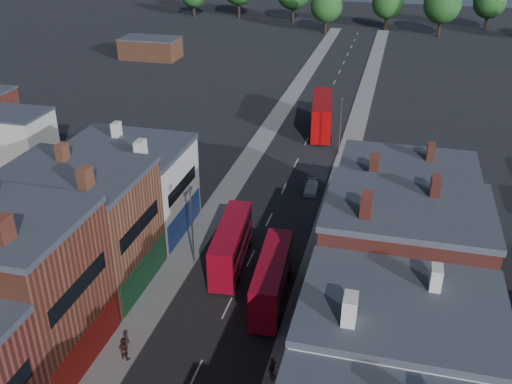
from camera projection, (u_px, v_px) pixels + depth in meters
The scene contains 11 objects.
pavement_west at pixel (238, 176), 73.25m from camera, with size 3.00×200.00×0.12m, color gray.
pavement_east at pixel (339, 187), 70.37m from camera, with size 3.00×200.00×0.12m, color gray.
lamp_post_2 at pixel (192, 220), 53.59m from camera, with size 0.25×0.70×8.12m.
lamp_post_3 at pixel (340, 123), 77.19m from camera, with size 0.25×0.70×8.12m.
bus_0 at pixel (231, 244), 54.20m from camera, with size 3.28×10.36×4.40m.
bus_1 at pixel (272, 278), 49.32m from camera, with size 3.07×10.23×4.36m.
bus_2 at pixel (322, 114), 85.98m from camera, with size 4.39×12.63×5.34m.
car_2 at pixel (236, 227), 60.59m from camera, with size 1.96×4.24×1.18m, color black.
car_3 at pixel (311, 187), 69.11m from camera, with size 1.55×3.80×1.10m, color silver.
ped_1 at pixel (124, 348), 43.40m from camera, with size 0.92×0.50×1.89m, color #43201A.
ped_3 at pixel (272, 368), 41.57m from camera, with size 1.11×0.51×1.90m, color #5E5751.
Camera 1 is at (12.24, -13.61, 31.34)m, focal length 40.00 mm.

